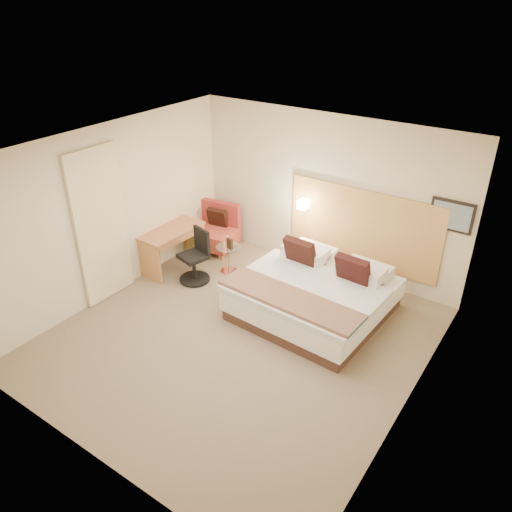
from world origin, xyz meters
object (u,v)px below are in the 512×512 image
Objects in this scene: lounge_chair at (215,231)px; desk at (173,238)px; desk_chair at (196,260)px; bed at (314,294)px; side_table at (229,258)px.

desk is (-0.12, -1.00, 0.24)m from lounge_chair.
lounge_chair is 0.99× the size of desk_chair.
bed is 2.40× the size of desk_chair.
desk is 0.64m from desk_chair.
lounge_chair is 1.21m from desk_chair.
bed is 2.42× the size of lounge_chair.
lounge_chair is 1.04m from desk.
desk_chair is at bearing -172.52° from bed.
bed is 2.11m from desk_chair.
lounge_chair is 0.96m from side_table.
desk is at bearing -176.36° from bed.
desk is (-2.69, -0.17, 0.25)m from bed.
side_table is at bearing 25.65° from desk.
lounge_chair reaches higher than side_table.
bed is 2.70m from lounge_chair.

